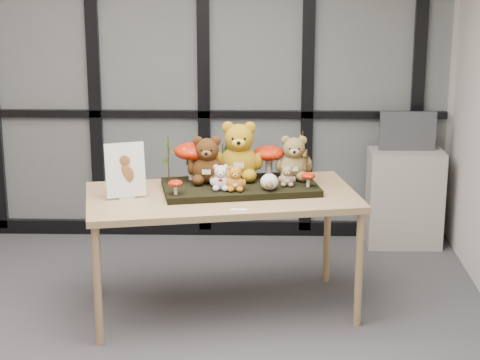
{
  "coord_description": "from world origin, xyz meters",
  "views": [
    {
      "loc": [
        0.9,
        -4.57,
        2.47
      ],
      "look_at": [
        0.78,
        0.86,
        0.94
      ],
      "focal_mm": 65.0,
      "sensor_mm": 36.0,
      "label": 1
    }
  ],
  "objects_px": {
    "bear_brown_medium": "(207,157)",
    "monitor": "(408,131)",
    "bear_tan_back": "(294,155)",
    "bear_small_yellow": "(235,177)",
    "mushroom_back_left": "(193,159)",
    "mushroom_front_right": "(308,179)",
    "cabinet": "(404,198)",
    "bear_pooh_yellow": "(239,147)",
    "mushroom_front_left": "(176,187)",
    "sign_holder": "(125,172)",
    "display_table": "(222,203)",
    "mushroom_back_right": "(269,160)",
    "bear_white_bow": "(221,176)",
    "diorama_tray": "(240,187)",
    "plush_cream_hedgehog": "(269,181)",
    "bear_beige_small": "(287,174)"
  },
  "relations": [
    {
      "from": "plush_cream_hedgehog",
      "to": "mushroom_back_right",
      "type": "distance_m",
      "value": 0.32
    },
    {
      "from": "bear_tan_back",
      "to": "bear_small_yellow",
      "type": "height_order",
      "value": "bear_tan_back"
    },
    {
      "from": "bear_brown_medium",
      "to": "mushroom_front_left",
      "type": "xyz_separation_m",
      "value": [
        -0.19,
        -0.29,
        -0.12
      ]
    },
    {
      "from": "mushroom_back_left",
      "to": "mushroom_front_right",
      "type": "xyz_separation_m",
      "value": [
        0.77,
        -0.17,
        -0.09
      ]
    },
    {
      "from": "display_table",
      "to": "bear_beige_small",
      "type": "relative_size",
      "value": 12.43
    },
    {
      "from": "bear_small_yellow",
      "to": "bear_beige_small",
      "type": "distance_m",
      "value": 0.36
    },
    {
      "from": "bear_white_bow",
      "to": "bear_tan_back",
      "type": "bearing_deg",
      "value": 18.85
    },
    {
      "from": "bear_tan_back",
      "to": "mushroom_back_left",
      "type": "relative_size",
      "value": 1.18
    },
    {
      "from": "bear_white_bow",
      "to": "mushroom_back_right",
      "type": "relative_size",
      "value": 0.78
    },
    {
      "from": "mushroom_front_right",
      "to": "bear_brown_medium",
      "type": "bearing_deg",
      "value": 171.69
    },
    {
      "from": "diorama_tray",
      "to": "bear_pooh_yellow",
      "type": "bearing_deg",
      "value": 83.48
    },
    {
      "from": "mushroom_back_right",
      "to": "mushroom_back_left",
      "type": "bearing_deg",
      "value": -171.95
    },
    {
      "from": "cabinet",
      "to": "mushroom_front_right",
      "type": "bearing_deg",
      "value": -123.35
    },
    {
      "from": "plush_cream_hedgehog",
      "to": "mushroom_back_right",
      "type": "bearing_deg",
      "value": 79.18
    },
    {
      "from": "display_table",
      "to": "bear_tan_back",
      "type": "relative_size",
      "value": 5.78
    },
    {
      "from": "mushroom_back_left",
      "to": "mushroom_front_left",
      "type": "relative_size",
      "value": 2.64
    },
    {
      "from": "bear_tan_back",
      "to": "mushroom_back_left",
      "type": "height_order",
      "value": "bear_tan_back"
    },
    {
      "from": "diorama_tray",
      "to": "mushroom_back_right",
      "type": "xyz_separation_m",
      "value": [
        0.19,
        0.19,
        0.14
      ]
    },
    {
      "from": "mushroom_front_right",
      "to": "cabinet",
      "type": "distance_m",
      "value": 1.67
    },
    {
      "from": "bear_brown_medium",
      "to": "mushroom_back_left",
      "type": "distance_m",
      "value": 0.13
    },
    {
      "from": "bear_tan_back",
      "to": "monitor",
      "type": "height_order",
      "value": "bear_tan_back"
    },
    {
      "from": "bear_pooh_yellow",
      "to": "bear_small_yellow",
      "type": "distance_m",
      "value": 0.32
    },
    {
      "from": "bear_small_yellow",
      "to": "bear_white_bow",
      "type": "distance_m",
      "value": 0.1
    },
    {
      "from": "display_table",
      "to": "bear_pooh_yellow",
      "type": "height_order",
      "value": "bear_pooh_yellow"
    },
    {
      "from": "diorama_tray",
      "to": "bear_brown_medium",
      "type": "height_order",
      "value": "bear_brown_medium"
    },
    {
      "from": "display_table",
      "to": "mushroom_front_right",
      "type": "height_order",
      "value": "mushroom_front_right"
    },
    {
      "from": "bear_brown_medium",
      "to": "bear_white_bow",
      "type": "bearing_deg",
      "value": -70.92
    },
    {
      "from": "sign_holder",
      "to": "bear_small_yellow",
      "type": "bearing_deg",
      "value": -15.45
    },
    {
      "from": "mushroom_front_right",
      "to": "cabinet",
      "type": "height_order",
      "value": "mushroom_front_right"
    },
    {
      "from": "bear_brown_medium",
      "to": "monitor",
      "type": "relative_size",
      "value": 0.77
    },
    {
      "from": "monitor",
      "to": "bear_small_yellow",
      "type": "bearing_deg",
      "value": -133.25
    },
    {
      "from": "display_table",
      "to": "monitor",
      "type": "relative_size",
      "value": 4.23
    },
    {
      "from": "plush_cream_hedgehog",
      "to": "mushroom_front_left",
      "type": "bearing_deg",
      "value": -179.28
    },
    {
      "from": "bear_pooh_yellow",
      "to": "bear_brown_medium",
      "type": "bearing_deg",
      "value": -164.66
    },
    {
      "from": "bear_tan_back",
      "to": "bear_small_yellow",
      "type": "bearing_deg",
      "value": -153.79
    },
    {
      "from": "diorama_tray",
      "to": "mushroom_front_right",
      "type": "distance_m",
      "value": 0.46
    },
    {
      "from": "monitor",
      "to": "sign_holder",
      "type": "bearing_deg",
      "value": -144.43
    },
    {
      "from": "diorama_tray",
      "to": "plush_cream_hedgehog",
      "type": "bearing_deg",
      "value": -44.29
    },
    {
      "from": "bear_white_bow",
      "to": "mushroom_back_left",
      "type": "height_order",
      "value": "mushroom_back_left"
    },
    {
      "from": "bear_small_yellow",
      "to": "mushroom_front_right",
      "type": "distance_m",
      "value": 0.49
    },
    {
      "from": "cabinet",
      "to": "mushroom_back_right",
      "type": "bearing_deg",
      "value": -136.26
    },
    {
      "from": "bear_white_bow",
      "to": "display_table",
      "type": "bearing_deg",
      "value": 72.28
    },
    {
      "from": "cabinet",
      "to": "diorama_tray",
      "type": "bearing_deg",
      "value": -136.22
    },
    {
      "from": "cabinet",
      "to": "monitor",
      "type": "height_order",
      "value": "monitor"
    },
    {
      "from": "bear_beige_small",
      "to": "mushroom_front_right",
      "type": "xyz_separation_m",
      "value": [
        0.14,
        -0.03,
        -0.02
      ]
    },
    {
      "from": "mushroom_back_right",
      "to": "bear_white_bow",
      "type": "bearing_deg",
      "value": -134.82
    },
    {
      "from": "cabinet",
      "to": "monitor",
      "type": "relative_size",
      "value": 1.78
    },
    {
      "from": "bear_white_bow",
      "to": "bear_beige_small",
      "type": "relative_size",
      "value": 1.21
    },
    {
      "from": "mushroom_back_right",
      "to": "bear_pooh_yellow",
      "type": "bearing_deg",
      "value": -168.09
    },
    {
      "from": "bear_brown_medium",
      "to": "bear_tan_back",
      "type": "height_order",
      "value": "bear_brown_medium"
    }
  ]
}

